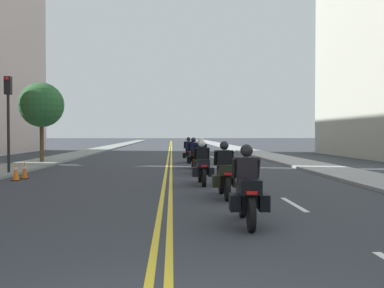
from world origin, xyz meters
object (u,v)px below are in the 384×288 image
motorcycle_3 (201,159)px  motorcycle_4 (194,156)px  motorcycle_0 (247,192)px  traffic_cone_0 (25,170)px  traffic_cone_1 (16,171)px  motorcycle_2 (202,167)px  motorcycle_1 (225,175)px  motorcycle_5 (189,153)px  traffic_light_near (8,106)px  street_tree_0 (41,105)px

motorcycle_3 → motorcycle_4: (-0.18, 3.19, -0.01)m
motorcycle_0 → motorcycle_4: 15.12m
traffic_cone_0 → traffic_cone_1: bearing=-97.8°
traffic_cone_1 → motorcycle_3: bearing=21.3°
motorcycle_0 → motorcycle_2: motorcycle_0 is taller
motorcycle_1 → traffic_cone_1: bearing=146.2°
motorcycle_3 → motorcycle_5: (-0.30, 7.53, -0.02)m
motorcycle_1 → motorcycle_4: 11.19m
motorcycle_0 → traffic_light_near: size_ratio=0.50×
motorcycle_1 → traffic_light_near: (-8.75, 7.49, 2.38)m
motorcycle_0 → traffic_cone_1: 11.81m
motorcycle_3 → street_tree_0: (-9.30, 7.21, 2.91)m
motorcycle_0 → motorcycle_4: motorcycle_4 is taller
street_tree_0 → motorcycle_2: bearing=-52.7°
motorcycle_2 → motorcycle_3: size_ratio=0.99×
motorcycle_5 → street_tree_0: street_tree_0 is taller
motorcycle_3 → traffic_cone_1: size_ratio=2.90×
motorcycle_5 → street_tree_0: (-9.00, -0.32, 2.94)m
motorcycle_3 → traffic_cone_0: 7.68m
traffic_light_near → street_tree_0: 7.77m
street_tree_0 → traffic_cone_1: bearing=-79.7°
traffic_light_near → traffic_cone_0: bearing=-53.9°
motorcycle_5 → traffic_light_near: 11.79m
motorcycle_2 → traffic_cone_1: 7.42m
motorcycle_2 → traffic_light_near: bearing=151.9°
traffic_cone_1 → street_tree_0: 10.78m
motorcycle_0 → traffic_light_near: bearing=130.1°
motorcycle_2 → traffic_cone_0: bearing=159.2°
motorcycle_1 → traffic_light_near: traffic_light_near is taller
motorcycle_5 → motorcycle_3: bearing=-87.8°
motorcycle_2 → motorcycle_3: bearing=85.3°
traffic_cone_0 → traffic_cone_1: traffic_cone_1 is taller
motorcycle_4 → motorcycle_3: bearing=-88.2°
motorcycle_3 → traffic_light_near: traffic_light_near is taller
motorcycle_0 → street_tree_0: 21.55m
motorcycle_1 → motorcycle_2: bearing=97.1°
street_tree_0 → motorcycle_5: bearing=2.1°
motorcycle_0 → street_tree_0: (-9.47, 19.14, 2.91)m
motorcycle_4 → motorcycle_5: (-0.11, 4.34, -0.01)m
motorcycle_2 → traffic_light_near: 9.61m
motorcycle_4 → street_tree_0: size_ratio=0.46×
motorcycle_1 → traffic_cone_0: (-7.52, 5.81, -0.31)m
motorcycle_2 → traffic_cone_0: (-7.10, 2.47, -0.30)m
traffic_cone_1 → motorcycle_2: bearing=-13.6°
motorcycle_1 → motorcycle_2: size_ratio=1.02×
motorcycle_0 → motorcycle_1: (0.00, 3.93, -0.00)m
traffic_light_near → motorcycle_0: bearing=-52.6°
motorcycle_5 → traffic_cone_1: 12.67m
traffic_cone_0 → traffic_light_near: traffic_light_near is taller
motorcycle_1 → traffic_cone_0: 9.51m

